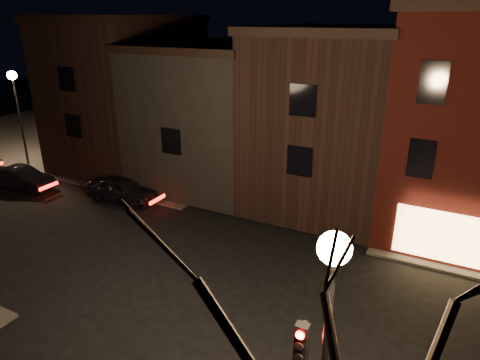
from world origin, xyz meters
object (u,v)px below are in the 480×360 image
at_px(street_lamp_near, 329,303).
at_px(parked_car_b, 21,178).
at_px(parked_car_a, 122,190).
at_px(street_lamp_far, 15,92).

height_order(street_lamp_near, parked_car_b, street_lamp_near).
bearing_deg(parked_car_a, parked_car_b, 98.07).
xyz_separation_m(street_lamp_near, parked_car_b, (-21.68, 9.11, -4.50)).
relative_size(street_lamp_near, street_lamp_far, 1.00).
distance_m(street_lamp_far, parked_car_a, 11.37).
bearing_deg(parked_car_a, street_lamp_far, 77.16).
bearing_deg(parked_car_a, street_lamp_near, -128.69).
relative_size(street_lamp_near, parked_car_b, 1.57).
distance_m(street_lamp_far, parked_car_b, 6.49).
xyz_separation_m(street_lamp_near, parked_car_a, (-14.88, 10.50, -4.47)).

